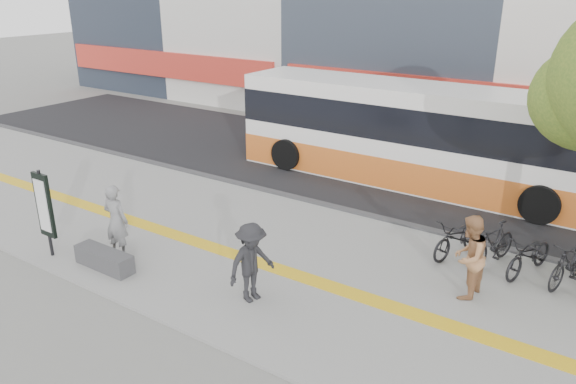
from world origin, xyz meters
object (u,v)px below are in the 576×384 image
Objects in this scene: signboard at (44,207)px; pedestrian_dark at (251,263)px; seated_woman at (116,221)px; bus at (415,138)px; pedestrian_tan at (469,257)px; bench at (104,259)px.

pedestrian_dark is at bearing 12.11° from signboard.
pedestrian_dark is (3.92, 0.20, -0.04)m from seated_woman.
bus reaches higher than pedestrian_tan.
pedestrian_tan is 1.05× the size of pedestrian_dark.
pedestrian_tan reaches higher than seated_woman.
seated_woman is at bearing 109.62° from bench.
signboard is (-1.60, -0.31, 1.06)m from bench.
pedestrian_tan is at bearing 22.82° from signboard.
pedestrian_tan is at bearing 25.21° from bench.
seated_woman is at bearing 107.10° from pedestrian_dark.
bus is (3.67, 9.70, 1.27)m from bench.
signboard is at bearing 25.94° from seated_woman.
pedestrian_dark is (5.30, 1.14, -0.42)m from signboard.
pedestrian_tan is (7.37, 3.47, 0.69)m from bench.
signboard is 5.43m from pedestrian_dark.
signboard is 1.26× the size of pedestrian_dark.
bench is 1.94m from signboard.
signboard reaches higher than pedestrian_tan.
pedestrian_tan is (3.70, -6.23, -0.57)m from bus.
signboard is at bearing 116.28° from pedestrian_dark.
bus is 7.27m from pedestrian_tan.
signboard is at bearing -62.29° from pedestrian_tan.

